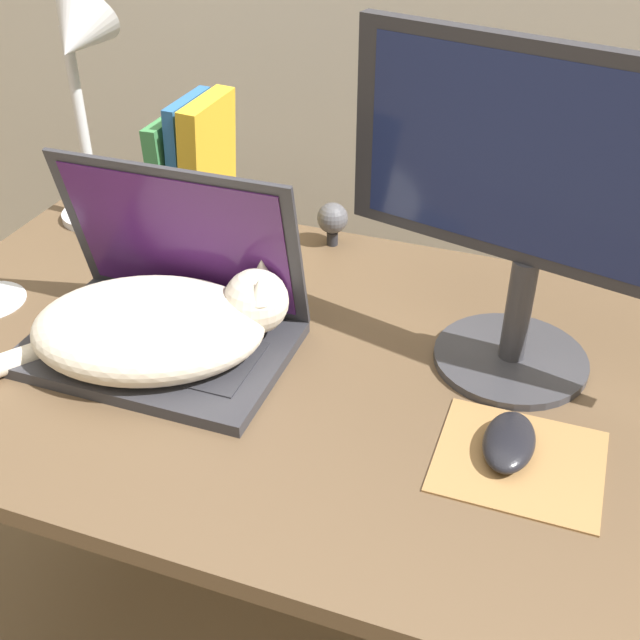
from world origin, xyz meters
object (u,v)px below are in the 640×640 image
desk_lamp (81,77)px  webcam (333,219)px  book_row (195,174)px  external_monitor (537,199)px  cat (158,326)px  computer_mouse (509,442)px  laptop (165,314)px

desk_lamp → webcam: desk_lamp is taller
webcam → book_row: bearing=-165.7°
book_row → desk_lamp: bearing=-172.5°
external_monitor → cat: bearing=-161.1°
cat → desk_lamp: (-0.30, 0.32, 0.22)m
cat → book_row: bearing=108.2°
external_monitor → book_row: external_monitor is taller
cat → book_row: (-0.11, 0.34, 0.07)m
cat → computer_mouse: cat is taller
computer_mouse → external_monitor: bearing=97.9°
external_monitor → computer_mouse: bearing=-82.1°
laptop → computer_mouse: size_ratio=3.35×
desk_lamp → book_row: bearing=7.5°
external_monitor → webcam: 0.48m
external_monitor → book_row: (-0.58, 0.18, -0.13)m
external_monitor → computer_mouse: (0.03, -0.19, -0.24)m
cat → computer_mouse: 0.50m
cat → book_row: size_ratio=1.57×
book_row → external_monitor: bearing=-17.4°
laptop → computer_mouse: bearing=-7.2°
computer_mouse → book_row: bearing=148.8°
external_monitor → computer_mouse: 0.30m
computer_mouse → desk_lamp: 0.90m
laptop → book_row: size_ratio=1.43×
laptop → cat: 0.04m
computer_mouse → book_row: book_row is taller
book_row → webcam: (0.23, 0.06, -0.07)m
laptop → webcam: bearing=70.4°
laptop → cat: size_ratio=0.91×
computer_mouse → book_row: size_ratio=0.43×
cat → desk_lamp: bearing=132.7°
book_row → desk_lamp: desk_lamp is taller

